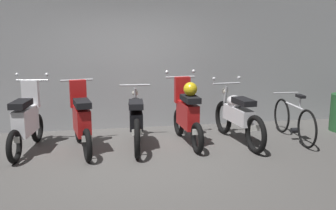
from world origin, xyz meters
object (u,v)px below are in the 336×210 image
motorbike_slot_0 (26,121)px  motorbike_slot_3 (187,113)px  motorbike_slot_4 (238,116)px  bicycle (294,121)px  motorbike_slot_1 (81,120)px  motorbike_slot_2 (136,119)px

motorbike_slot_0 → motorbike_slot_3: bearing=-1.0°
motorbike_slot_0 → motorbike_slot_3: size_ratio=0.99×
motorbike_slot_4 → bicycle: motorbike_slot_4 is taller
motorbike_slot_1 → motorbike_slot_3: (1.85, 0.08, 0.04)m
motorbike_slot_3 → motorbike_slot_0: bearing=179.0°
motorbike_slot_1 → bicycle: size_ratio=0.97×
bicycle → motorbike_slot_0: bearing=178.1°
motorbike_slot_3 → motorbike_slot_4: motorbike_slot_3 is taller
motorbike_slot_4 → bicycle: bearing=-1.3°
motorbike_slot_2 → motorbike_slot_3: bearing=0.2°
motorbike_slot_0 → bicycle: (4.78, -0.16, -0.17)m
motorbike_slot_0 → motorbike_slot_2: (1.84, -0.05, -0.04)m
motorbike_slot_1 → motorbike_slot_2: motorbike_slot_1 is taller
motorbike_slot_3 → motorbike_slot_4: (0.92, -0.09, -0.08)m
motorbike_slot_3 → bicycle: bearing=-3.3°
motorbike_slot_0 → motorbike_slot_4: motorbike_slot_0 is taller
motorbike_slot_1 → motorbike_slot_4: size_ratio=0.86×
motorbike_slot_0 → motorbike_slot_1: motorbike_slot_0 is taller
motorbike_slot_1 → motorbike_slot_0: bearing=172.0°
motorbike_slot_3 → motorbike_slot_1: bearing=-177.5°
motorbike_slot_0 → motorbike_slot_2: motorbike_slot_0 is taller
motorbike_slot_2 → motorbike_slot_3: size_ratio=1.16×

